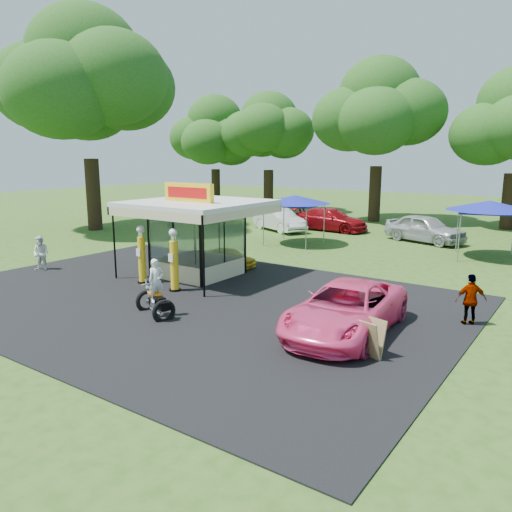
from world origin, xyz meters
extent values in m
plane|color=#2B4D18|center=(0.00, 0.00, 0.00)|extent=(120.00, 120.00, 0.00)
cube|color=black|center=(0.00, 2.00, 0.02)|extent=(20.00, 14.00, 0.04)
cube|color=white|center=(-2.00, 5.00, 0.03)|extent=(3.00, 3.00, 0.06)
cube|color=white|center=(-2.00, 5.00, 3.29)|extent=(5.40, 5.40, 0.18)
cube|color=yellow|center=(-2.00, 4.50, 3.78)|extent=(2.60, 0.25, 0.80)
cube|color=red|center=(-2.00, 4.37, 3.78)|extent=(2.21, 0.02, 0.45)
cylinder|color=black|center=(-4.55, 2.45, 1.60)|extent=(0.08, 0.08, 3.20)
cylinder|color=black|center=(0.55, 2.45, 1.60)|extent=(0.08, 0.08, 3.20)
cylinder|color=black|center=(-3.01, 2.60, 0.05)|extent=(0.46, 0.46, 0.11)
cylinder|color=yellow|center=(-3.01, 2.60, 1.06)|extent=(0.32, 0.32, 1.90)
cylinder|color=silver|center=(-3.01, 2.60, 2.11)|extent=(0.21, 0.21, 0.21)
sphere|color=white|center=(-3.01, 2.60, 2.32)|extent=(0.34, 0.34, 0.34)
cube|color=white|center=(-3.01, 2.41, 1.37)|extent=(0.23, 0.02, 0.32)
cylinder|color=black|center=(-1.00, 2.47, 0.05)|extent=(0.48, 0.48, 0.11)
cylinder|color=yellow|center=(-1.00, 2.47, 1.08)|extent=(0.32, 0.32, 1.95)
cylinder|color=silver|center=(-1.00, 2.47, 2.16)|extent=(0.22, 0.22, 0.22)
sphere|color=white|center=(-1.00, 2.47, 2.38)|extent=(0.35, 0.35, 0.35)
cube|color=white|center=(-1.00, 2.27, 1.40)|extent=(0.24, 0.02, 0.32)
torus|color=black|center=(-0.10, 0.14, 0.33)|extent=(0.44, 0.82, 0.82)
torus|color=black|center=(1.26, -0.39, 0.33)|extent=(0.44, 0.82, 0.82)
cube|color=silver|center=(0.63, -0.14, 0.49)|extent=(0.60, 0.45, 0.29)
ellipsoid|color=#D1650E|center=(0.63, -0.14, 0.76)|extent=(0.62, 0.35, 0.29)
cube|color=black|center=(0.94, -0.26, 0.70)|extent=(0.59, 0.43, 0.10)
cube|color=black|center=(1.29, -0.40, 0.54)|extent=(0.44, 0.43, 0.27)
cylinder|color=silver|center=(0.03, 0.08, 0.68)|extent=(0.42, 0.21, 0.87)
cylinder|color=silver|center=(0.17, 0.03, 1.02)|extent=(0.25, 0.56, 0.05)
sphere|color=silver|center=(0.02, 0.09, 0.83)|extent=(0.16, 0.16, 0.16)
imported|color=white|center=(0.76, -0.19, 1.27)|extent=(0.52, 0.62, 1.46)
torus|color=black|center=(-3.78, 4.23, 0.34)|extent=(0.71, 0.37, 0.71)
torus|color=black|center=(-3.90, 4.37, 0.34)|extent=(0.74, 0.46, 0.71)
cube|color=#593819|center=(8.02, 0.49, 0.54)|extent=(0.64, 0.41, 1.07)
cube|color=#593819|center=(8.02, 0.75, 0.54)|extent=(0.64, 0.41, 1.07)
imported|color=yellow|center=(-2.00, 7.20, 0.48)|extent=(2.82, 1.13, 0.96)
imported|color=#FF4588|center=(6.61, 1.99, 0.77)|extent=(2.97, 5.72, 1.54)
imported|color=white|center=(-8.73, 1.54, 0.82)|extent=(0.99, 0.91, 1.64)
imported|color=gray|center=(9.55, 4.95, 0.84)|extent=(1.05, 0.89, 1.68)
imported|color=white|center=(-6.29, 18.57, 0.79)|extent=(5.04, 3.53, 1.58)
imported|color=maroon|center=(-3.36, 20.81, 0.79)|extent=(5.56, 2.46, 1.59)
imported|color=#A9A9AE|center=(3.68, 19.76, 0.86)|extent=(5.44, 3.49, 1.73)
cylinder|color=gray|center=(-4.04, 15.90, 1.19)|extent=(0.06, 0.06, 2.37)
cylinder|color=gray|center=(-1.27, 15.90, 1.19)|extent=(0.06, 0.06, 2.37)
cylinder|color=gray|center=(-4.04, 13.13, 1.19)|extent=(0.06, 0.06, 2.37)
cylinder|color=gray|center=(-1.27, 13.13, 1.19)|extent=(0.06, 0.06, 2.37)
cube|color=#181E9C|center=(-2.65, 14.51, 2.43)|extent=(2.97, 2.97, 0.12)
cone|color=#181E9C|center=(-2.65, 14.51, 2.74)|extent=(4.27, 4.27, 0.49)
cylinder|color=gray|center=(6.40, 18.09, 1.21)|extent=(0.06, 0.06, 2.42)
cylinder|color=gray|center=(6.40, 15.27, 1.21)|extent=(0.06, 0.06, 2.42)
cube|color=#181E9C|center=(7.81, 16.68, 2.48)|extent=(3.02, 3.02, 0.12)
cone|color=#181E9C|center=(7.81, 16.68, 2.79)|extent=(4.35, 4.35, 0.50)
cylinder|color=black|center=(-20.13, 28.22, 1.96)|extent=(0.88, 0.88, 3.92)
ellipsoid|color=#1D4413|center=(-20.13, 28.22, 7.01)|extent=(9.27, 9.27, 7.94)
cylinder|color=black|center=(-13.92, 28.59, 1.97)|extent=(0.93, 0.93, 3.94)
ellipsoid|color=#1D4413|center=(-13.92, 28.59, 6.99)|extent=(9.14, 9.14, 7.84)
cylinder|color=black|center=(-2.78, 27.51, 2.23)|extent=(0.96, 0.96, 4.46)
ellipsoid|color=#1D4413|center=(-2.78, 27.51, 8.03)|extent=(10.71, 10.71, 9.18)
cylinder|color=black|center=(6.92, 28.95, 2.02)|extent=(1.01, 1.01, 4.04)
cylinder|color=black|center=(-17.59, 11.34, 2.55)|extent=(1.02, 1.02, 5.10)
ellipsoid|color=#1D4413|center=(-17.59, 11.34, 9.46)|extent=(13.09, 13.09, 11.22)
camera|label=1|loc=(12.71, -11.44, 5.37)|focal=35.00mm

